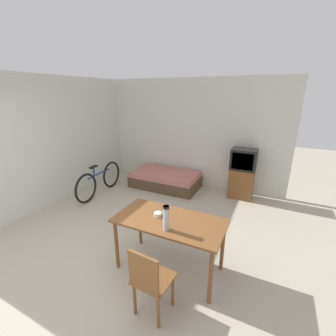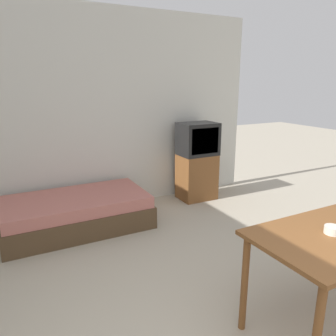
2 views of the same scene
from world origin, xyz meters
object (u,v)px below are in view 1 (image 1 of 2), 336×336
at_px(mate_bowl, 158,214).
at_px(thermos_flask, 166,217).
at_px(daybed, 165,179).
at_px(wooden_chair, 149,280).
at_px(bicycle, 100,180).
at_px(dining_table, 169,226).
at_px(tv, 242,173).

bearing_deg(mate_bowl, thermos_flask, -44.43).
height_order(daybed, mate_bowl, mate_bowl).
distance_m(wooden_chair, bicycle, 3.47).
relative_size(daybed, dining_table, 1.20).
xyz_separation_m(dining_table, mate_bowl, (-0.18, 0.02, 0.12)).
xyz_separation_m(tv, dining_table, (-0.52, -2.79, 0.09)).
relative_size(dining_table, mate_bowl, 13.14).
bearing_deg(thermos_flask, mate_bowl, 135.57).
xyz_separation_m(thermos_flask, mate_bowl, (-0.24, 0.23, -0.15)).
bearing_deg(mate_bowl, daybed, 114.56).
distance_m(tv, bicycle, 3.36).
height_order(daybed, thermos_flask, thermos_flask).
height_order(bicycle, mate_bowl, mate_bowl).
bearing_deg(thermos_flask, daybed, 116.76).
relative_size(daybed, bicycle, 1.05).
relative_size(tv, dining_table, 0.81).
bearing_deg(mate_bowl, bicycle, 148.37).
xyz_separation_m(daybed, mate_bowl, (1.16, -2.55, 0.60)).
distance_m(daybed, tv, 1.92).
distance_m(bicycle, mate_bowl, 2.83).
xyz_separation_m(daybed, wooden_chair, (1.46, -3.29, 0.29)).
distance_m(tv, thermos_flask, 3.06).
xyz_separation_m(tv, mate_bowl, (-0.70, -2.77, 0.21)).
height_order(daybed, tv, tv).
distance_m(bicycle, thermos_flask, 3.18).
bearing_deg(tv, thermos_flask, -98.76).
relative_size(thermos_flask, mate_bowl, 2.90).
bearing_deg(tv, dining_table, -100.64).
distance_m(daybed, mate_bowl, 2.86).
bearing_deg(wooden_chair, thermos_flask, 96.29).
distance_m(dining_table, mate_bowl, 0.21).
distance_m(dining_table, wooden_chair, 0.77).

